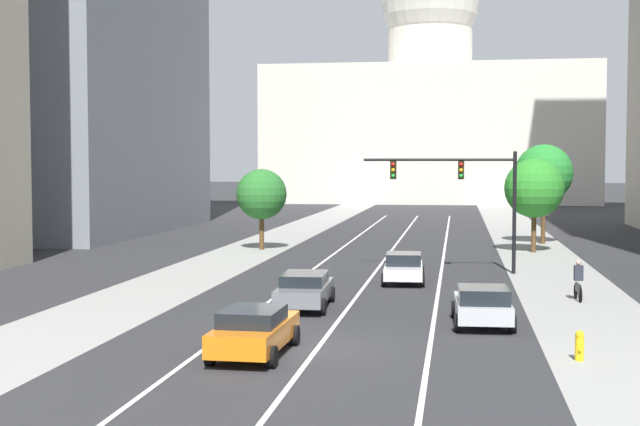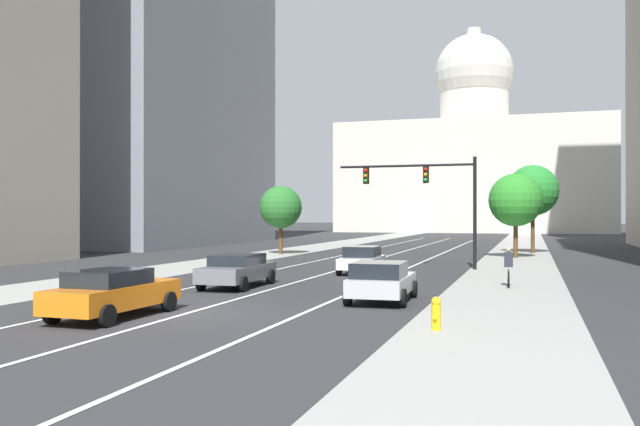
{
  "view_description": "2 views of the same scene",
  "coord_description": "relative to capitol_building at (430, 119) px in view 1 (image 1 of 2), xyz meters",
  "views": [
    {
      "loc": [
        4.28,
        -27.21,
        5.79
      ],
      "look_at": [
        -2.69,
        17.61,
        3.23
      ],
      "focal_mm": 49.73,
      "sensor_mm": 36.0,
      "label": 1
    },
    {
      "loc": [
        10.27,
        -18.53,
        3.09
      ],
      "look_at": [
        -1.81,
        19.32,
        3.21
      ],
      "focal_mm": 37.23,
      "sensor_mm": 36.0,
      "label": 2
    }
  ],
  "objects": [
    {
      "name": "car_gray",
      "position": [
        -1.73,
        -101.41,
        -11.72
      ],
      "size": [
        2.2,
        4.84,
        1.41
      ],
      "rotation": [
        0.0,
        0.0,
        1.61
      ],
      "color": "slate",
      "rests_on": "ground"
    },
    {
      "name": "sidewalk_right",
      "position": [
        9.32,
        -73.84,
        -12.47
      ],
      "size": [
        4.79,
        130.0,
        0.01
      ],
      "primitive_type": "cube",
      "color": "gray",
      "rests_on": "ground"
    },
    {
      "name": "traffic_signal_mast",
      "position": [
        4.67,
        -89.0,
        -7.82
      ],
      "size": [
        8.0,
        0.39,
        6.4
      ],
      "color": "black",
      "rests_on": "ground"
    },
    {
      "name": "ground_plane",
      "position": [
        0.0,
        -68.84,
        -12.48
      ],
      "size": [
        400.0,
        400.0,
        0.0
      ],
      "primitive_type": "plane",
      "color": "#2B2B2D"
    },
    {
      "name": "car_white",
      "position": [
        1.73,
        -93.28,
        -11.73
      ],
      "size": [
        2.18,
        4.45,
        1.44
      ],
      "rotation": [
        0.0,
        0.0,
        1.62
      ],
      "color": "silver",
      "rests_on": "ground"
    },
    {
      "name": "lane_stripe_center",
      "position": [
        0.0,
        -83.84,
        -12.46
      ],
      "size": [
        0.16,
        90.0,
        0.01
      ],
      "primitive_type": "cube",
      "color": "white",
      "rests_on": "ground"
    },
    {
      "name": "capitol_building",
      "position": [
        0.0,
        0.0,
        0.0
      ],
      "size": [
        47.64,
        25.89,
        38.17
      ],
      "color": "beige",
      "rests_on": "ground"
    },
    {
      "name": "street_tree_near_right",
      "position": [
        10.37,
        -71.1,
        -7.41
      ],
      "size": [
        4.12,
        4.12,
        7.14
      ],
      "color": "#51381E",
      "rests_on": "ground"
    },
    {
      "name": "street_tree_far_right",
      "position": [
        9.19,
        -77.47,
        -8.31
      ],
      "size": [
        3.84,
        3.84,
        6.1
      ],
      "color": "#51381E",
      "rests_on": "ground"
    },
    {
      "name": "street_tree_near_left",
      "position": [
        -8.63,
        -78.42,
        -8.78
      ],
      "size": [
        3.37,
        3.37,
        5.4
      ],
      "color": "#51381E",
      "rests_on": "ground"
    },
    {
      "name": "cyclist",
      "position": [
        9.34,
        -97.84,
        -11.62
      ],
      "size": [
        0.37,
        1.7,
        1.72
      ],
      "rotation": [
        0.0,
        0.0,
        1.63
      ],
      "color": "black",
      "rests_on": "ground"
    },
    {
      "name": "lane_stripe_left",
      "position": [
        -3.46,
        -83.84,
        -12.46
      ],
      "size": [
        0.16,
        90.0,
        0.01
      ],
      "primitive_type": "cube",
      "color": "white",
      "rests_on": "ground"
    },
    {
      "name": "sidewalk_left",
      "position": [
        -9.32,
        -73.84,
        -12.47
      ],
      "size": [
        4.79,
        130.0,
        0.01
      ],
      "primitive_type": "cube",
      "color": "gray",
      "rests_on": "ground"
    },
    {
      "name": "car_silver",
      "position": [
        5.2,
        -104.33,
        -11.71
      ],
      "size": [
        2.22,
        4.19,
        1.45
      ],
      "rotation": [
        0.0,
        0.0,
        1.61
      ],
      "color": "#B2B5BA",
      "rests_on": "ground"
    },
    {
      "name": "fire_hydrant",
      "position": [
        7.85,
        -109.58,
        -12.01
      ],
      "size": [
        0.26,
        0.35,
        0.91
      ],
      "color": "yellow",
      "rests_on": "ground"
    },
    {
      "name": "car_orange",
      "position": [
        -1.73,
        -110.27,
        -11.71
      ],
      "size": [
        2.13,
        4.7,
        1.46
      ],
      "rotation": [
        0.0,
        0.0,
        1.55
      ],
      "color": "orange",
      "rests_on": "ground"
    },
    {
      "name": "lane_stripe_right",
      "position": [
        3.46,
        -83.84,
        -12.46
      ],
      "size": [
        0.16,
        90.0,
        0.01
      ],
      "primitive_type": "cube",
      "color": "white",
      "rests_on": "ground"
    }
  ]
}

